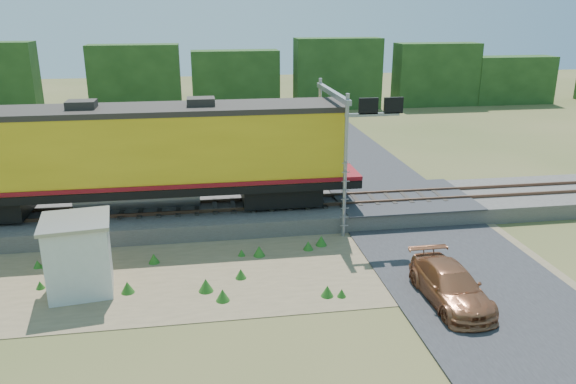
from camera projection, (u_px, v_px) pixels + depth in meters
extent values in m
plane|color=#475123|center=(287.00, 271.00, 22.95)|extent=(140.00, 140.00, 0.00)
cube|color=slate|center=(269.00, 212.00, 28.45)|extent=(70.00, 5.00, 0.80)
cube|color=brown|center=(271.00, 207.00, 27.62)|extent=(70.00, 0.10, 0.16)
cube|color=brown|center=(267.00, 198.00, 28.98)|extent=(70.00, 0.10, 0.16)
cube|color=#8C7754|center=(238.00, 269.00, 23.11)|extent=(26.00, 8.00, 0.03)
cube|color=#38383A|center=(401.00, 197.00, 29.36)|extent=(7.00, 5.20, 0.06)
cube|color=#38383A|center=(331.00, 142.00, 44.62)|extent=(7.00, 24.00, 0.08)
cube|color=#1C3A15|center=(230.00, 79.00, 57.58)|extent=(36.00, 3.00, 6.50)
cube|color=black|center=(281.00, 192.00, 28.21)|extent=(3.86, 2.47, 0.97)
cube|color=black|center=(137.00, 185.00, 26.96)|extent=(21.45, 3.22, 0.39)
cylinder|color=gray|center=(138.00, 195.00, 27.12)|extent=(5.90, 1.29, 1.29)
cube|color=gold|center=(134.00, 148.00, 26.38)|extent=(19.84, 3.11, 3.32)
cube|color=maroon|center=(137.00, 179.00, 26.86)|extent=(21.45, 3.27, 0.19)
cube|color=#28231E|center=(131.00, 110.00, 25.82)|extent=(19.84, 3.16, 0.26)
cube|color=#28231E|center=(82.00, 106.00, 25.43)|extent=(1.29, 1.07, 0.48)
cube|color=#28231E|center=(201.00, 103.00, 26.23)|extent=(1.29, 1.07, 0.48)
cube|color=silver|center=(79.00, 257.00, 20.92)|extent=(2.50, 2.50, 2.78)
cube|color=gray|center=(74.00, 221.00, 20.47)|extent=(2.75, 2.75, 0.13)
cylinder|color=gray|center=(345.00, 168.00, 25.37)|extent=(0.17, 0.17, 6.71)
cylinder|color=gray|center=(319.00, 140.00, 30.62)|extent=(0.17, 0.17, 6.71)
cube|color=gray|center=(333.00, 93.00, 27.07)|extent=(0.24, 6.20, 0.24)
cube|color=gray|center=(372.00, 115.00, 24.79)|extent=(2.49, 0.14, 0.14)
cube|color=black|center=(368.00, 106.00, 24.65)|extent=(0.86, 0.14, 0.72)
cube|color=black|center=(393.00, 105.00, 24.82)|extent=(0.86, 0.14, 0.72)
imported|color=#A4613C|center=(451.00, 286.00, 20.33)|extent=(1.92, 4.59, 1.33)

